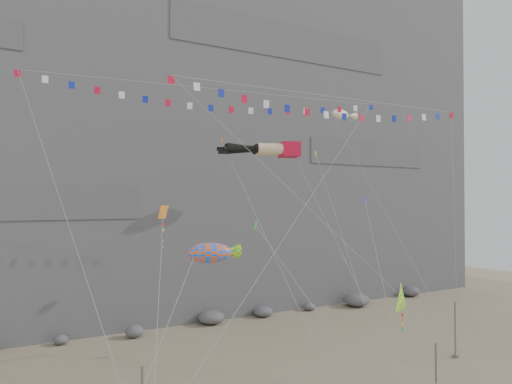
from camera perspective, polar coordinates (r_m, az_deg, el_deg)
ground at (r=37.03m, az=6.91°, el=-20.16°), size 120.00×120.00×0.00m
cliff at (r=64.77m, az=-10.89°, el=10.43°), size 80.00×28.00×50.00m
talus_boulders at (r=50.91m, az=-5.15°, el=-14.14°), size 60.00×3.00×1.20m
anchor_pole_center at (r=33.62m, az=19.87°, el=-18.87°), size 0.12×0.12×3.61m
anchor_pole_right at (r=43.06m, az=21.81°, el=-14.39°), size 0.12×0.12×4.27m
legs_kite at (r=40.20m, az=1.31°, el=4.87°), size 6.75×15.80×20.81m
flag_banner_upper at (r=43.72m, az=-4.01°, el=11.58°), size 31.40×16.60×28.65m
flag_banner_lower at (r=40.02m, az=9.08°, el=10.63°), size 26.89×4.06×22.91m
harlequin_kite at (r=34.48m, az=-10.56°, el=-2.33°), size 5.13×10.66×15.41m
fish_windsock at (r=32.30m, az=-5.35°, el=-6.97°), size 10.02×7.61×13.42m
delta_kite at (r=34.49m, az=16.42°, el=-11.86°), size 2.39×5.04×7.58m
blimp_windsock at (r=51.88m, az=9.63°, el=8.65°), size 3.98×15.27×25.16m
small_kite_a at (r=39.90m, az=-3.62°, el=5.22°), size 1.95×13.84×21.56m
small_kite_b at (r=43.19m, az=12.41°, el=-1.22°), size 6.68×10.81×17.03m
small_kite_c at (r=34.00m, az=0.13°, el=-4.02°), size 4.21×9.72×14.23m
small_kite_d at (r=46.90m, az=6.95°, el=4.00°), size 6.16×15.70×22.98m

